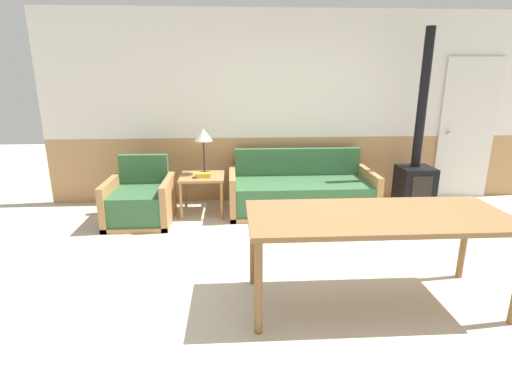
{
  "coord_description": "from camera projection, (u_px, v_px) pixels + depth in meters",
  "views": [
    {
      "loc": [
        -0.94,
        -3.2,
        1.83
      ],
      "look_at": [
        -0.68,
        1.16,
        0.54
      ],
      "focal_mm": 28.0,
      "sensor_mm": 36.0,
      "label": 1
    }
  ],
  "objects": [
    {
      "name": "ground_plane",
      "position": [
        338.0,
        284.0,
        3.63
      ],
      "size": [
        16.0,
        16.0,
        0.0
      ],
      "primitive_type": "plane",
      "color": "beige"
    },
    {
      "name": "entry_door",
      "position": [
        467.0,
        130.0,
        5.95
      ],
      "size": [
        0.85,
        0.09,
        2.08
      ],
      "color": "silver",
      "rests_on": "ground_plane"
    },
    {
      "name": "book_stack",
      "position": [
        203.0,
        175.0,
        5.25
      ],
      "size": [
        0.23,
        0.14,
        0.06
      ],
      "color": "gold",
      "rests_on": "side_table"
    },
    {
      "name": "couch",
      "position": [
        301.0,
        193.0,
        5.51
      ],
      "size": [
        1.96,
        0.89,
        0.82
      ],
      "color": "#B27F4C",
      "rests_on": "ground_plane"
    },
    {
      "name": "armchair",
      "position": [
        140.0,
        203.0,
        5.12
      ],
      "size": [
        0.8,
        0.85,
        0.81
      ],
      "rotation": [
        0.0,
        0.0,
        0.07
      ],
      "color": "#B27F4C",
      "rests_on": "ground_plane"
    },
    {
      "name": "wood_stove",
      "position": [
        416.0,
        168.0,
        5.51
      ],
      "size": [
        0.45,
        0.46,
        2.42
      ],
      "color": "black",
      "rests_on": "ground_plane"
    },
    {
      "name": "table_lamp",
      "position": [
        203.0,
        137.0,
        5.31
      ],
      "size": [
        0.25,
        0.25,
        0.62
      ],
      "color": "#262628",
      "rests_on": "side_table"
    },
    {
      "name": "dining_table",
      "position": [
        378.0,
        223.0,
        3.15
      ],
      "size": [
        2.06,
        0.85,
        0.78
      ],
      "color": "olive",
      "rests_on": "ground_plane"
    },
    {
      "name": "side_table",
      "position": [
        202.0,
        181.0,
        5.38
      ],
      "size": [
        0.59,
        0.59,
        0.53
      ],
      "color": "#B27F4C",
      "rests_on": "ground_plane"
    },
    {
      "name": "wall_back",
      "position": [
        297.0,
        109.0,
        5.77
      ],
      "size": [
        7.2,
        0.06,
        2.7
      ],
      "color": "tan",
      "rests_on": "ground_plane"
    }
  ]
}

